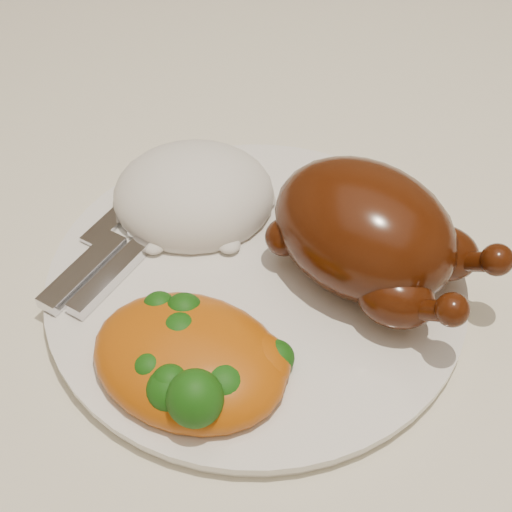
% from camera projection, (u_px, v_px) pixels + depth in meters
% --- Properties ---
extents(dining_table, '(1.60, 0.90, 0.76)m').
position_uv_depth(dining_table, '(398.00, 313.00, 0.61)').
color(dining_table, brown).
rests_on(dining_table, floor).
extents(tablecloth, '(1.73, 1.03, 0.18)m').
position_uv_depth(tablecloth, '(412.00, 254.00, 0.55)').
color(tablecloth, silver).
rests_on(tablecloth, dining_table).
extents(dinner_plate, '(0.36, 0.36, 0.01)m').
position_uv_depth(dinner_plate, '(256.00, 282.00, 0.49)').
color(dinner_plate, white).
rests_on(dinner_plate, tablecloth).
extents(roast_chicken, '(0.17, 0.14, 0.08)m').
position_uv_depth(roast_chicken, '(368.00, 233.00, 0.46)').
color(roast_chicken, '#421907').
rests_on(roast_chicken, dinner_plate).
extents(rice_mound, '(0.15, 0.14, 0.06)m').
position_uv_depth(rice_mound, '(194.00, 196.00, 0.52)').
color(rice_mound, white).
rests_on(rice_mound, dinner_plate).
extents(mac_and_cheese, '(0.13, 0.11, 0.05)m').
position_uv_depth(mac_and_cheese, '(196.00, 362.00, 0.42)').
color(mac_and_cheese, '#BB510C').
rests_on(mac_and_cheese, dinner_plate).
extents(cutlery, '(0.05, 0.18, 0.01)m').
position_uv_depth(cutlery, '(115.00, 247.00, 0.50)').
color(cutlery, silver).
rests_on(cutlery, dinner_plate).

